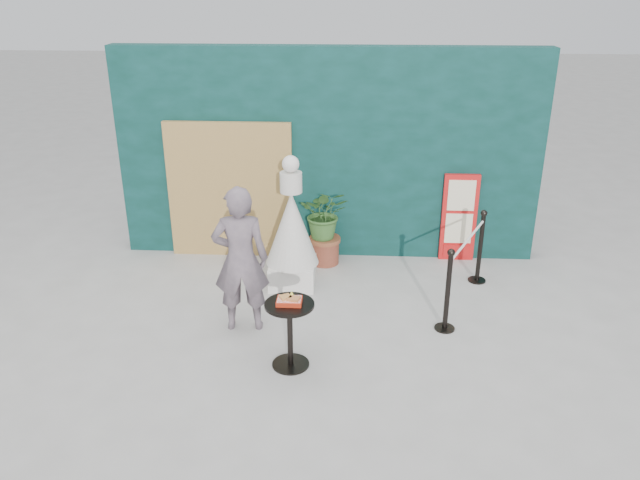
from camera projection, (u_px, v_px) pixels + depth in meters
The scene contains 10 objects.
ground at pixel (313, 371), 6.59m from camera, with size 60.00×60.00×0.00m, color #ADAAA5.
back_wall at pixel (328, 155), 8.90m from camera, with size 6.00×0.30×3.00m, color black.
bamboo_fence at pixel (230, 191), 8.98m from camera, with size 1.80×0.08×2.00m, color tan.
woman at pixel (241, 260), 7.09m from camera, with size 0.64×0.42×1.75m, color slate.
menu_board at pixel (459, 218), 8.95m from camera, with size 0.50×0.07×1.30m.
statue at pixel (292, 234), 8.17m from camera, with size 0.70×0.70×1.79m.
cafe_table at pixel (290, 325), 6.50m from camera, with size 0.52×0.52×0.75m.
food_basket at pixel (290, 300), 6.39m from camera, with size 0.26×0.19×0.11m.
planter at pixel (325, 220), 8.83m from camera, with size 0.67×0.58×1.14m.
stanchion_barrier at pixel (465, 268), 7.77m from camera, with size 0.84×1.54×1.03m.
Camera 1 is at (0.39, -5.51, 3.85)m, focal length 35.00 mm.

